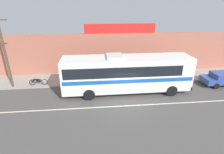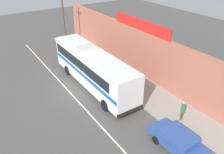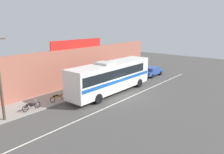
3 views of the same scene
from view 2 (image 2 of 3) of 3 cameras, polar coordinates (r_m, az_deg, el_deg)
The scene contains 11 objects.
ground_plane at distance 22.56m, azimuth -8.86°, elevation -3.07°, with size 70.00×70.00×0.00m, color #4F4C49.
sidewalk_slab at distance 24.75m, azimuth 1.99°, elevation 0.61°, with size 30.00×3.60×0.14m, color gray.
storefront_facade at distance 24.94m, azimuth 6.14°, elevation 6.63°, with size 30.00×0.70×4.80m, color #B26651.
storefront_billboard at distance 23.67m, azimuth 7.16°, elevation 12.90°, with size 8.34×0.12×1.10m, color red.
road_center_stripe at distance 22.30m, azimuth -10.70°, elevation -3.65°, with size 30.00×0.14×0.01m, color silver.
intercity_bus at distance 22.03m, azimuth -4.90°, elevation 2.55°, with size 12.02×2.68×3.78m.
parked_car at distance 16.41m, azimuth 16.50°, elevation -15.29°, with size 4.44×1.90×1.37m.
utility_pole at distance 31.98m, azimuth -12.04°, elevation 14.05°, with size 1.60×0.22×7.19m.
motorcycle_red at distance 30.83m, azimuth -9.40°, elevation 7.24°, with size 1.85×0.56×0.94m.
motorcycle_blue at distance 28.31m, azimuth -6.46°, elevation 5.41°, with size 1.91×0.56×0.94m.
pedestrian_far_right at distance 18.59m, azimuth 17.34°, elevation -7.75°, with size 0.30×0.48×1.73m.
Camera 2 is at (17.59, -7.54, 11.94)m, focal length 36.38 mm.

